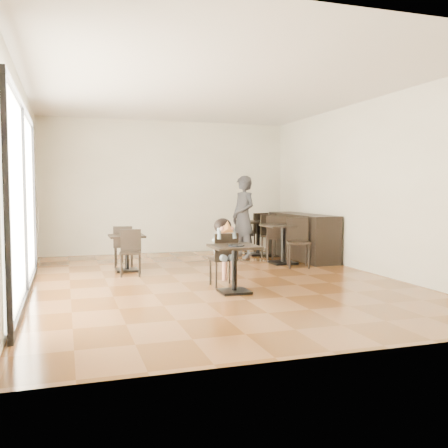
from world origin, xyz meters
name	(u,v)px	position (x,y,z in m)	size (l,w,h in m)	color
floor	(214,280)	(0.00, 0.00, 0.00)	(6.00, 8.00, 0.01)	brown
ceiling	(214,89)	(0.00, 0.00, 3.20)	(6.00, 8.00, 0.01)	silver
wall_back	(167,187)	(0.00, 4.00, 1.60)	(6.00, 0.01, 3.20)	silver
wall_front	(339,184)	(0.00, -4.00, 1.60)	(6.00, 0.01, 3.20)	silver
wall_left	(22,186)	(-3.00, 0.00, 1.60)	(0.01, 8.00, 3.20)	silver
wall_right	(368,186)	(3.00, 0.00, 1.60)	(0.01, 8.00, 3.20)	silver
storefront_window	(22,200)	(-2.97, -0.50, 1.40)	(0.04, 4.50, 2.60)	white
child_table	(234,269)	(0.00, -1.05, 0.36)	(0.68, 0.68, 0.71)	black
child_chair	(223,259)	(0.00, -0.50, 0.43)	(0.39, 0.39, 0.86)	black
child	(223,252)	(0.00, -0.50, 0.54)	(0.39, 0.54, 1.08)	gray
plate	(236,246)	(0.00, -1.15, 0.72)	(0.24, 0.24, 0.01)	black
pizza_slice	(227,229)	(0.00, -0.69, 0.94)	(0.25, 0.19, 0.06)	tan
adult_patron	(243,217)	(1.44, 2.53, 0.93)	(0.68, 0.44, 1.85)	#333337
cafe_table_mid	(283,244)	(1.91, 1.42, 0.41)	(0.77, 0.77, 0.81)	black
cafe_table_left	(127,253)	(-1.29, 1.45, 0.34)	(0.65, 0.65, 0.69)	black
cafe_table_back	(258,238)	(1.92, 2.83, 0.40)	(0.77, 0.77, 0.81)	black
chair_mid_a	(276,238)	(2.00, 1.97, 0.49)	(0.44, 0.44, 0.98)	black
chair_mid_b	(298,243)	(2.00, 0.87, 0.49)	(0.44, 0.44, 0.98)	black
chair_left_a	(124,246)	(-1.29, 2.00, 0.41)	(0.37, 0.37, 0.82)	black
chair_left_b	(130,253)	(-1.29, 0.90, 0.41)	(0.37, 0.37, 0.82)	black
chair_back_a	(256,232)	(2.08, 3.38, 0.49)	(0.44, 0.44, 0.97)	black
chair_back_b	(274,236)	(2.08, 2.28, 0.49)	(0.44, 0.44, 0.97)	black
service_counter	(302,236)	(2.65, 2.00, 0.50)	(0.60, 2.40, 1.00)	black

